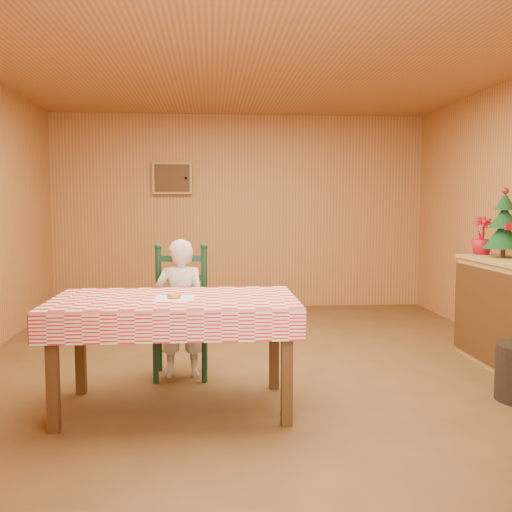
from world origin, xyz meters
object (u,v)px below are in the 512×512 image
Objects in this scene: ladder_chair at (181,314)px; christmas_tree at (504,226)px; dining_table at (175,309)px; seated_child at (181,308)px.

ladder_chair is 1.74× the size of christmas_tree.
dining_table is 0.81m from ladder_chair.
dining_table is at bearing -90.00° from ladder_chair.
christmas_tree reaches higher than ladder_chair.
ladder_chair is at bearing -175.45° from christmas_tree.
dining_table is 0.74m from seated_child.
ladder_chair is at bearing 90.00° from dining_table.
ladder_chair reaches higher than dining_table.
seated_child is at bearing -174.31° from christmas_tree.
ladder_chair is (-0.00, 0.79, -0.18)m from dining_table.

